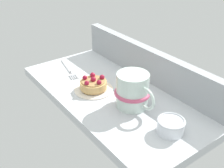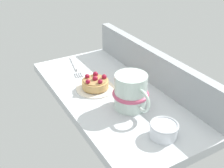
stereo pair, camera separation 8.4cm
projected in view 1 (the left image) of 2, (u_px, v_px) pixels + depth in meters
ground_plane at (113, 96)px, 89.92cm from camera, size 67.12×32.89×2.83cm
window_rail_back at (149, 64)px, 94.12cm from camera, size 65.78×3.05×11.29cm
dessert_plate at (94, 89)px, 90.28cm from camera, size 12.60×12.60×0.71cm
raspberry_tart at (93, 84)px, 89.37cm from camera, size 8.58×8.58×4.03cm
coffee_mug at (133, 91)px, 80.06cm from camera, size 14.38×10.63×10.44cm
dessert_fork at (68, 69)px, 102.98cm from camera, size 17.14×5.12×0.60cm
sugar_bowl at (170, 126)px, 70.79cm from camera, size 7.31×7.31×3.84cm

